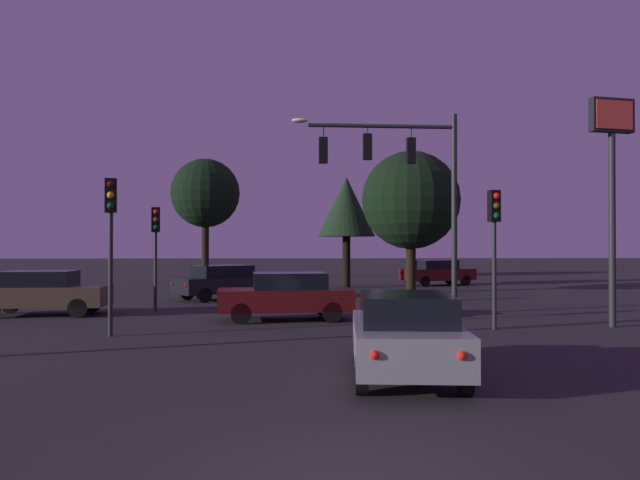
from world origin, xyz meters
TOP-DOWN VIEW (x-y plane):
  - ground_plane at (0.00, 24.50)m, footprint 168.00×168.00m
  - traffic_signal_mast_arm at (3.31, 15.13)m, footprint 5.81×0.51m
  - traffic_light_corner_left at (-5.57, 16.37)m, footprint 0.36×0.38m
  - traffic_light_corner_right at (-5.36, 10.26)m, footprint 0.35×0.38m
  - traffic_light_median at (5.15, 11.12)m, footprint 0.34×0.38m
  - car_nearside_lane at (1.47, 5.00)m, footprint 2.17×4.25m
  - car_crossing_left at (-9.17, 15.28)m, footprint 4.41×2.10m
  - car_crossing_right at (-0.79, 13.57)m, footprint 4.45×2.23m
  - car_far_lane at (-3.61, 21.08)m, footprint 4.66×4.02m
  - car_parked_lot at (8.01, 30.20)m, footprint 4.68×3.22m
  - store_sign_illuminated at (8.79, 11.53)m, footprint 1.42×0.53m
  - tree_behind_sign at (-6.78, 36.98)m, footprint 4.82×4.82m
  - tree_left_far at (2.45, 28.78)m, footprint 3.28×3.28m
  - tree_center_horizon at (5.33, 24.49)m, footprint 4.95×4.95m

SIDE VIEW (x-z plane):
  - ground_plane at x=0.00m, z-range 0.00..0.00m
  - car_nearside_lane at x=1.47m, z-range 0.03..1.55m
  - car_crossing_right at x=-0.79m, z-range 0.04..1.56m
  - car_parked_lot at x=8.01m, z-range 0.04..1.56m
  - car_crossing_left at x=-9.17m, z-range 0.04..1.56m
  - car_far_lane at x=-3.61m, z-range 0.04..1.56m
  - traffic_light_corner_left at x=-5.57m, z-range 0.81..4.58m
  - traffic_light_median at x=5.15m, z-range 0.84..4.80m
  - traffic_light_corner_right at x=-5.36m, z-range 0.87..5.03m
  - tree_left_far at x=2.45m, z-range 1.41..7.75m
  - tree_center_horizon at x=5.33m, z-range 1.08..8.24m
  - store_sign_illuminated at x=8.79m, z-range 1.58..8.29m
  - traffic_signal_mast_arm at x=3.31m, z-range 1.44..8.45m
  - tree_behind_sign at x=-6.78m, z-range 1.79..10.27m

